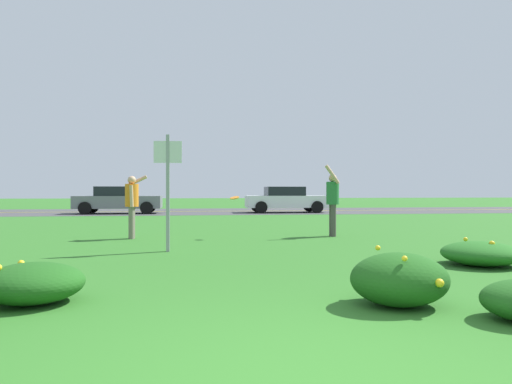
{
  "coord_description": "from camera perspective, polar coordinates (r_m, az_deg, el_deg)",
  "views": [
    {
      "loc": [
        -0.74,
        -2.78,
        1.24
      ],
      "look_at": [
        0.76,
        8.5,
        1.2
      ],
      "focal_mm": 32.55,
      "sensor_mm": 36.0,
      "label": 1
    }
  ],
  "objects": [
    {
      "name": "daylily_clump_front_right",
      "position": [
        5.72,
        -25.74,
        -10.04
      ],
      "size": [
        1.1,
        1.02,
        0.5
      ],
      "color": "#1E5619",
      "rests_on": "ground"
    },
    {
      "name": "person_catcher_green_shirt",
      "position": [
        12.67,
        9.38,
        -0.83
      ],
      "size": [
        0.44,
        0.49,
        1.93
      ],
      "color": "#287038",
      "rests_on": "ground"
    },
    {
      "name": "frisbee_orange",
      "position": [
        12.0,
        -2.65,
        -0.72
      ],
      "size": [
        0.25,
        0.24,
        0.12
      ],
      "color": "orange"
    },
    {
      "name": "daylily_clump_front_center",
      "position": [
        8.57,
        25.92,
        -6.8
      ],
      "size": [
        1.27,
        1.24,
        0.43
      ],
      "color": "#23661E",
      "rests_on": "ground"
    },
    {
      "name": "highway_strip",
      "position": [
        27.64,
        -6.03,
        -2.37
      ],
      "size": [
        120.0,
        8.8,
        0.01
      ],
      "primitive_type": "cube",
      "color": "#424244",
      "rests_on": "ground"
    },
    {
      "name": "daylily_clump_mid_left",
      "position": [
        5.28,
        17.21,
        -10.2
      ],
      "size": [
        1.05,
        0.98,
        0.59
      ],
      "color": "#1E5619",
      "rests_on": "ground"
    },
    {
      "name": "car_white_center_right",
      "position": [
        26.13,
        3.68,
        -0.91
      ],
      "size": [
        4.5,
        2.0,
        1.45
      ],
      "color": "silver",
      "rests_on": "ground"
    },
    {
      "name": "person_thrower_orange_shirt",
      "position": [
        12.3,
        -15.0,
        -1.08
      ],
      "size": [
        0.54,
        0.49,
        1.64
      ],
      "color": "orange",
      "rests_on": "ground"
    },
    {
      "name": "highway_center_stripe",
      "position": [
        27.64,
        -6.03,
        -2.36
      ],
      "size": [
        120.0,
        0.16,
        0.0
      ],
      "primitive_type": "cube",
      "color": "yellow",
      "rests_on": "ground"
    },
    {
      "name": "ground_plane",
      "position": [
        15.26,
        -4.77,
        -4.47
      ],
      "size": [
        120.0,
        120.0,
        0.0
      ],
      "primitive_type": "plane",
      "color": "#2D6B23"
    },
    {
      "name": "sign_post_near_path",
      "position": [
        9.55,
        -10.78,
        1.4
      ],
      "size": [
        0.56,
        0.1,
        2.37
      ],
      "color": "#93969B",
      "rests_on": "ground"
    },
    {
      "name": "car_gray_center_left",
      "position": [
        25.95,
        -16.57,
        -0.92
      ],
      "size": [
        4.5,
        2.0,
        1.45
      ],
      "color": "slate",
      "rests_on": "ground"
    }
  ]
}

